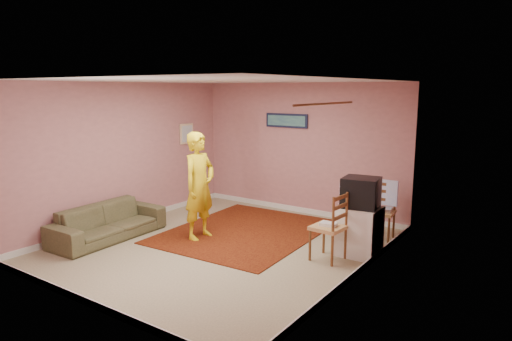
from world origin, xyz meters
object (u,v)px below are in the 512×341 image
Objects in this scene: chair_a at (381,205)px; chair_b at (329,219)px; tv_cabinet at (359,231)px; crt_tv at (361,192)px; sofa at (108,222)px; person at (199,186)px.

chair_a is 0.94× the size of chair_b.
chair_a is 1.39m from chair_b.
chair_b is at bearing -124.23° from tv_cabinet.
crt_tv is at bearing -172.35° from tv_cabinet.
chair_a reaches higher than sofa.
person is (-2.51, -1.67, 0.32)m from chair_a.
chair_b reaches higher than tv_cabinet.
chair_b reaches higher than sofa.
chair_b is at bearing -107.98° from chair_a.
chair_a is 3.03m from person.
tv_cabinet is 0.60m from crt_tv.
chair_a is at bearing 81.87° from crt_tv.
chair_a is 0.26× the size of sofa.
person is (-2.51, -0.76, 0.52)m from tv_cabinet.
crt_tv is 0.32× the size of person.
chair_b is 2.24m from person.
sofa is (-3.74, -1.66, -0.68)m from crt_tv.
sofa is 1.09× the size of person.
chair_a is 4.56m from sofa.
sofa is at bearing -156.16° from tv_cabinet.
chair_b is (-0.30, -0.44, -0.35)m from crt_tv.
tv_cabinet is at bearing -68.18° from sofa.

